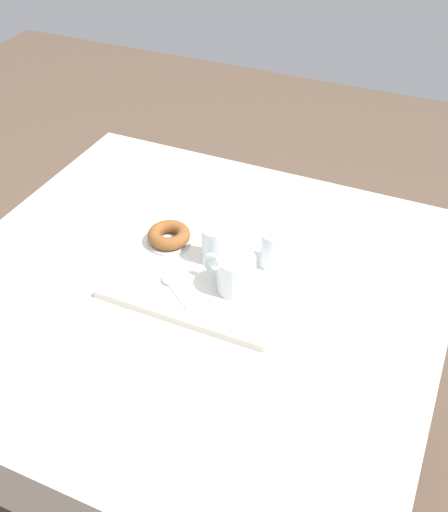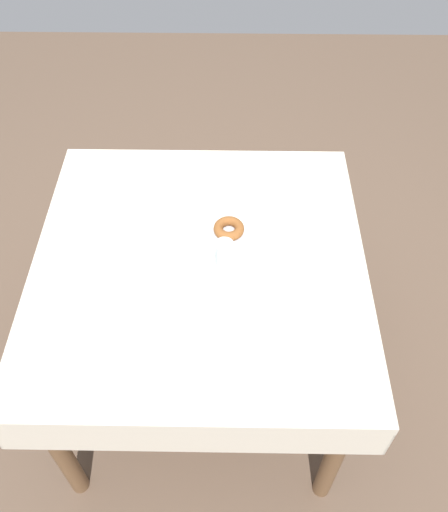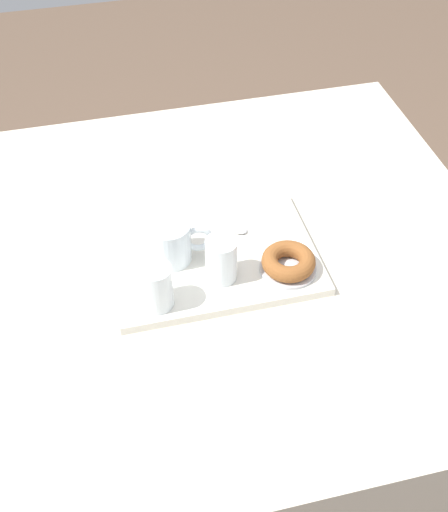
% 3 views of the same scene
% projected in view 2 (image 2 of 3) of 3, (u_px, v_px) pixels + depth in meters
% --- Properties ---
extents(ground_plane, '(6.00, 6.00, 0.00)m').
position_uv_depth(ground_plane, '(205.00, 374.00, 2.39)').
color(ground_plane, brown).
extents(dining_table, '(1.14, 1.10, 0.78)m').
position_uv_depth(dining_table, '(200.00, 279.00, 1.88)').
color(dining_table, beige).
rests_on(dining_table, ground).
extents(serving_tray, '(0.41, 0.30, 0.02)m').
position_uv_depth(serving_tray, '(204.00, 265.00, 1.78)').
color(serving_tray, silver).
rests_on(serving_tray, dining_table).
extents(tea_mug_left, '(0.13, 0.09, 0.09)m').
position_uv_depth(tea_mug_left, '(200.00, 274.00, 1.69)').
color(tea_mug_left, white).
rests_on(tea_mug_left, serving_tray).
extents(water_glass_near, '(0.06, 0.06, 0.09)m').
position_uv_depth(water_glass_near, '(237.00, 287.00, 1.66)').
color(water_glass_near, white).
rests_on(water_glass_near, serving_tray).
extents(water_glass_far, '(0.06, 0.06, 0.09)m').
position_uv_depth(water_glass_far, '(224.00, 254.00, 1.74)').
color(water_glass_far, white).
rests_on(water_glass_far, serving_tray).
extents(donut_plate_left, '(0.11, 0.11, 0.01)m').
position_uv_depth(donut_plate_left, '(229.00, 233.00, 1.85)').
color(donut_plate_left, silver).
rests_on(donut_plate_left, serving_tray).
extents(sugar_donut_left, '(0.10, 0.10, 0.03)m').
position_uv_depth(sugar_donut_left, '(229.00, 229.00, 1.84)').
color(sugar_donut_left, brown).
rests_on(sugar_donut_left, donut_plate_left).
extents(teaspoon_near, '(0.11, 0.09, 0.01)m').
position_uv_depth(teaspoon_near, '(187.00, 249.00, 1.81)').
color(teaspoon_near, silver).
rests_on(teaspoon_near, serving_tray).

